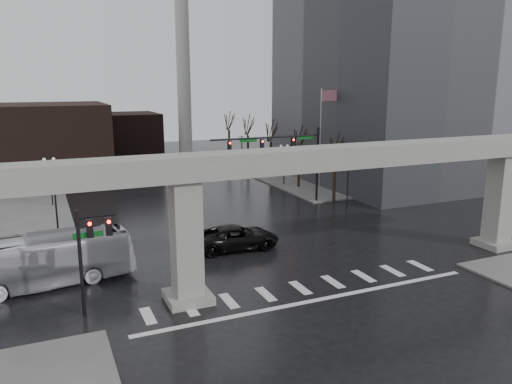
% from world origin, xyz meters
% --- Properties ---
extents(ground, '(160.00, 160.00, 0.00)m').
position_xyz_m(ground, '(0.00, 0.00, 0.00)').
color(ground, black).
rests_on(ground, ground).
extents(sidewalk_ne, '(28.00, 36.00, 0.15)m').
position_xyz_m(sidewalk_ne, '(26.00, 36.00, 0.07)').
color(sidewalk_ne, slate).
rests_on(sidewalk_ne, ground).
extents(elevated_guideway, '(48.00, 2.60, 8.70)m').
position_xyz_m(elevated_guideway, '(1.26, 0.00, 6.88)').
color(elevated_guideway, '#97968F').
rests_on(elevated_guideway, ground).
extents(office_tower, '(22.00, 26.00, 42.00)m').
position_xyz_m(office_tower, '(28.00, 26.00, 21.00)').
color(office_tower, slate).
rests_on(office_tower, ground).
extents(building_far_left, '(16.00, 14.00, 10.00)m').
position_xyz_m(building_far_left, '(-14.00, 42.00, 5.00)').
color(building_far_left, black).
rests_on(building_far_left, ground).
extents(building_far_mid, '(10.00, 10.00, 8.00)m').
position_xyz_m(building_far_mid, '(-2.00, 52.00, 4.00)').
color(building_far_mid, black).
rests_on(building_far_mid, ground).
extents(smokestack, '(3.60, 3.60, 30.00)m').
position_xyz_m(smokestack, '(6.00, 46.00, 13.35)').
color(smokestack, beige).
rests_on(smokestack, ground).
extents(signal_mast_arm, '(12.12, 0.43, 8.00)m').
position_xyz_m(signal_mast_arm, '(8.99, 18.80, 5.83)').
color(signal_mast_arm, black).
rests_on(signal_mast_arm, ground).
extents(signal_left_pole, '(2.30, 0.30, 6.00)m').
position_xyz_m(signal_left_pole, '(-12.25, 0.50, 4.07)').
color(signal_left_pole, black).
rests_on(signal_left_pole, ground).
extents(flagpole_assembly, '(2.06, 0.12, 12.00)m').
position_xyz_m(flagpole_assembly, '(15.29, 22.00, 7.53)').
color(flagpole_assembly, silver).
rests_on(flagpole_assembly, ground).
extents(lamp_right_0, '(1.22, 0.32, 5.11)m').
position_xyz_m(lamp_right_0, '(13.50, 14.00, 3.47)').
color(lamp_right_0, black).
rests_on(lamp_right_0, ground).
extents(lamp_right_1, '(1.22, 0.32, 5.11)m').
position_xyz_m(lamp_right_1, '(13.50, 28.00, 3.47)').
color(lamp_right_1, black).
rests_on(lamp_right_1, ground).
extents(lamp_right_2, '(1.22, 0.32, 5.11)m').
position_xyz_m(lamp_right_2, '(13.50, 42.00, 3.47)').
color(lamp_right_2, black).
rests_on(lamp_right_2, ground).
extents(lamp_left_0, '(1.22, 0.32, 5.11)m').
position_xyz_m(lamp_left_0, '(-13.50, 14.00, 3.47)').
color(lamp_left_0, black).
rests_on(lamp_left_0, ground).
extents(lamp_left_1, '(1.22, 0.32, 5.11)m').
position_xyz_m(lamp_left_1, '(-13.50, 28.00, 3.47)').
color(lamp_left_1, black).
rests_on(lamp_left_1, ground).
extents(lamp_left_2, '(1.22, 0.32, 5.11)m').
position_xyz_m(lamp_left_2, '(-13.50, 42.00, 3.47)').
color(lamp_left_2, black).
rests_on(lamp_left_2, ground).
extents(tree_right_0, '(1.09, 1.58, 7.50)m').
position_xyz_m(tree_right_0, '(14.53, 18.02, 2.79)').
color(tree_right_0, black).
rests_on(tree_right_0, ground).
extents(tree_right_1, '(1.09, 1.61, 7.67)m').
position_xyz_m(tree_right_1, '(14.53, 26.02, 2.85)').
color(tree_right_1, black).
rests_on(tree_right_1, ground).
extents(tree_right_2, '(1.10, 1.63, 7.85)m').
position_xyz_m(tree_right_2, '(14.53, 34.02, 2.91)').
color(tree_right_2, black).
rests_on(tree_right_2, ground).
extents(tree_right_3, '(1.11, 1.66, 8.02)m').
position_xyz_m(tree_right_3, '(14.53, 42.02, 2.98)').
color(tree_right_3, black).
rests_on(tree_right_3, ground).
extents(tree_right_4, '(1.12, 1.69, 8.19)m').
position_xyz_m(tree_right_4, '(14.53, 50.02, 3.04)').
color(tree_right_4, black).
rests_on(tree_right_4, ground).
extents(pickup_truck, '(6.85, 3.51, 1.85)m').
position_xyz_m(pickup_truck, '(-0.93, 7.65, 0.93)').
color(pickup_truck, black).
rests_on(pickup_truck, ground).
extents(city_bus, '(12.17, 4.15, 3.32)m').
position_xyz_m(city_bus, '(-15.14, 5.73, 1.66)').
color(city_bus, silver).
rests_on(city_bus, ground).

